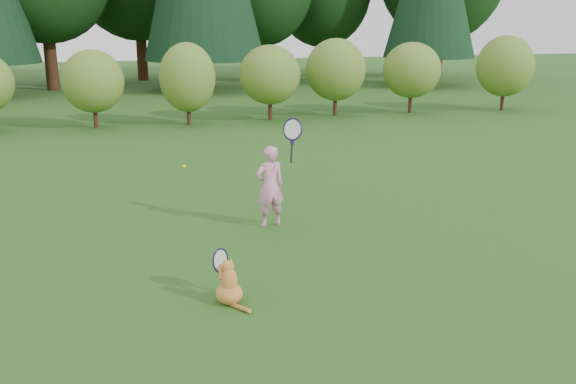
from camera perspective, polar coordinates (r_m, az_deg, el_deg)
name	(u,v)px	position (r m, az deg, el deg)	size (l,w,h in m)	color
ground	(291,252)	(9.53, 0.24, -5.35)	(100.00, 100.00, 0.00)	#1D4A14
shrub_row	(176,81)	(21.79, -9.94, 9.68)	(28.00, 3.00, 2.80)	#4E7625
child	(271,184)	(10.54, -1.55, 0.68)	(0.81, 0.55, 2.02)	pink
cat	(229,280)	(7.84, -5.31, -7.79)	(0.41, 0.75, 0.76)	orange
tennis_ball	(184,167)	(9.80, -9.24, 2.24)	(0.06, 0.06, 0.06)	#B5D318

